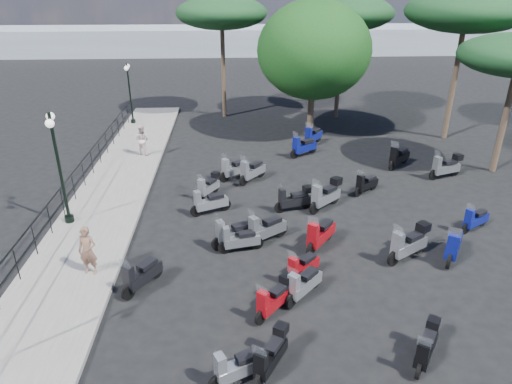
{
  "coord_description": "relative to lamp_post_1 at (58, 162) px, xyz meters",
  "views": [
    {
      "loc": [
        -1.41,
        -13.58,
        8.27
      ],
      "look_at": [
        -0.56,
        1.52,
        1.2
      ],
      "focal_mm": 32.0,
      "sensor_mm": 36.0,
      "label": 1
    }
  ],
  "objects": [
    {
      "name": "woman",
      "position": [
        1.68,
        -3.34,
        -1.57
      ],
      "size": [
        0.63,
        0.47,
        1.56
      ],
      "primitive_type": "imported",
      "rotation": [
        0.0,
        0.0,
        -0.17
      ],
      "color": "brown",
      "rests_on": "sidewalk"
    },
    {
      "name": "scooter_14",
      "position": [
        7.97,
        -4.7,
        -2.05
      ],
      "size": [
        1.21,
        1.27,
        1.31
      ],
      "rotation": [
        0.0,
        0.0,
        2.38
      ],
      "color": "black",
      "rests_on": "ground"
    },
    {
      "name": "scooter_9",
      "position": [
        7.14,
        -1.6,
        -2.01
      ],
      "size": [
        1.55,
        1.13,
        1.43
      ],
      "rotation": [
        0.0,
        0.0,
        2.17
      ],
      "color": "black",
      "rests_on": "ground"
    },
    {
      "name": "scooter_15",
      "position": [
        8.93,
        -2.07,
        -1.99
      ],
      "size": [
        1.22,
        1.53,
        1.47
      ],
      "rotation": [
        0.0,
        0.0,
        2.49
      ],
      "color": "black",
      "rests_on": "ground"
    },
    {
      "name": "scooter_29",
      "position": [
        15.76,
        3.59,
        -1.98
      ],
      "size": [
        1.68,
        0.84,
        1.39
      ],
      "rotation": [
        0.0,
        0.0,
        1.92
      ],
      "color": "black",
      "rests_on": "ground"
    },
    {
      "name": "scooter_20",
      "position": [
        13.1,
        -2.98,
        -2.0
      ],
      "size": [
        1.11,
        1.59,
        1.45
      ],
      "rotation": [
        0.0,
        0.0,
        2.57
      ],
      "color": "black",
      "rests_on": "ground"
    },
    {
      "name": "scooter_26",
      "position": [
        14.74,
        -1.18,
        -2.09
      ],
      "size": [
        1.33,
        0.9,
        1.2
      ],
      "rotation": [
        0.0,
        0.0,
        2.12
      ],
      "color": "black",
      "rests_on": "ground"
    },
    {
      "name": "sidewalk",
      "position": [
        0.95,
        1.42,
        -2.43
      ],
      "size": [
        3.0,
        30.0,
        0.15
      ],
      "primitive_type": "cube",
      "color": "slate",
      "rests_on": "ground"
    },
    {
      "name": "broadleaf_tree",
      "position": [
        10.57,
        10.03,
        2.3
      ],
      "size": [
        6.15,
        6.15,
        7.43
      ],
      "color": "#38281E",
      "rests_on": "ground"
    },
    {
      "name": "scooter_1",
      "position": [
        3.32,
        -4.01,
        -2.04
      ],
      "size": [
        1.02,
        1.47,
        1.34
      ],
      "rotation": [
        0.0,
        0.0,
        2.57
      ],
      "color": "black",
      "rests_on": "ground"
    },
    {
      "name": "pedestrian_far",
      "position": [
        1.52,
        7.06,
        -1.57
      ],
      "size": [
        0.93,
        0.84,
        1.57
      ],
      "primitive_type": "imported",
      "rotation": [
        0.0,
        0.0,
        2.75
      ],
      "color": "beige",
      "rests_on": "sidewalk"
    },
    {
      "name": "lamp_post_2",
      "position": [
        -0.05,
        12.82,
        -0.28
      ],
      "size": [
        0.34,
        1.07,
        3.63
      ],
      "rotation": [
        0.0,
        0.0,
        0.1
      ],
      "color": "black",
      "rests_on": "sidewalk"
    },
    {
      "name": "scooter_22",
      "position": [
        9.69,
        0.85,
        -1.95
      ],
      "size": [
        1.48,
        1.38,
        1.47
      ],
      "rotation": [
        0.0,
        0.0,
        2.31
      ],
      "color": "black",
      "rests_on": "ground"
    },
    {
      "name": "scooter_5",
      "position": [
        6.14,
        3.99,
        -2.03
      ],
      "size": [
        1.45,
        1.11,
        1.37
      ],
      "rotation": [
        0.0,
        0.0,
        2.2
      ],
      "color": "black",
      "rests_on": "ground"
    },
    {
      "name": "scooter_4",
      "position": [
        5.04,
        2.21,
        -2.06
      ],
      "size": [
        0.95,
        1.32,
        1.19
      ],
      "rotation": [
        0.0,
        0.0,
        2.56
      ],
      "color": "black",
      "rests_on": "ground"
    },
    {
      "name": "pine_1",
      "position": [
        18.25,
        9.28,
        4.27
      ],
      "size": [
        6.25,
        6.25,
        7.89
      ],
      "color": "#38281E",
      "rests_on": "ground"
    },
    {
      "name": "lamp_post_1",
      "position": [
        0.0,
        0.0,
        0.0
      ],
      "size": [
        0.57,
        1.17,
        4.13
      ],
      "rotation": [
        0.0,
        0.0,
        0.31
      ],
      "color": "black",
      "rests_on": "sidewalk"
    },
    {
      "name": "scooter_27",
      "position": [
        11.68,
        2.16,
        -2.09
      ],
      "size": [
        1.23,
        1.0,
        1.19
      ],
      "rotation": [
        0.0,
        0.0,
        2.23
      ],
      "color": "black",
      "rests_on": "ground"
    },
    {
      "name": "scooter_28",
      "position": [
        14.06,
        5.01,
        -2.0
      ],
      "size": [
        1.38,
        1.35,
        1.45
      ],
      "rotation": [
        0.0,
        0.0,
        2.34
      ],
      "color": "black",
      "rests_on": "ground"
    },
    {
      "name": "scooter_23",
      "position": [
        9.7,
        6.77,
        -2.02
      ],
      "size": [
        1.51,
        1.12,
        1.41
      ],
      "rotation": [
        0.0,
        0.0,
        2.18
      ],
      "color": "black",
      "rests_on": "ground"
    },
    {
      "name": "pine_2",
      "position": [
        5.62,
        14.52,
        3.89
      ],
      "size": [
        5.59,
        5.59,
        7.4
      ],
      "color": "#38281E",
      "rests_on": "ground"
    },
    {
      "name": "scooter_3",
      "position": [
        6.23,
        -2.15,
        -2.08
      ],
      "size": [
        1.54,
        0.58,
        1.23
      ],
      "rotation": [
        0.0,
        0.0,
        1.78
      ],
      "color": "black",
      "rests_on": "ground"
    },
    {
      "name": "pine_0",
      "position": [
        12.95,
        13.91,
        3.91
      ],
      "size": [
        6.05,
        6.05,
        7.5
      ],
      "color": "#38281E",
      "rests_on": "ground"
    },
    {
      "name": "scooter_8",
      "position": [
        8.07,
        -3.82,
        -2.08
      ],
      "size": [
        1.17,
        1.12,
        1.21
      ],
      "rotation": [
        0.0,
        0.0,
        2.33
      ],
      "color": "black",
      "rests_on": "ground"
    },
    {
      "name": "scooter_7",
      "position": [
        6.08,
        -7.6,
        -2.07
      ],
      "size": [
        1.45,
        0.83,
        1.24
      ],
      "rotation": [
        0.0,
        0.0,
        2.02
      ],
      "color": "black",
      "rests_on": "ground"
    },
    {
      "name": "ground",
      "position": [
        7.45,
        -1.58,
        -2.5
      ],
      "size": [
        120.0,
        120.0,
        0.0
      ],
      "primitive_type": "plane",
      "color": "black",
      "rests_on": "ground"
    },
    {
      "name": "railing",
      "position": [
        -0.35,
        1.22,
        -1.61
      ],
      "size": [
        0.04,
        26.04,
        1.1
      ],
      "color": "black",
      "rests_on": "sidewalk"
    },
    {
      "name": "scooter_2",
      "position": [
        6.05,
        -1.82,
        -2.02
      ],
      "size": [
        1.64,
        0.88,
        1.39
      ],
      "rotation": [
        0.0,
        0.0,
        1.98
      ],
      "color": "black",
      "rests_on": "ground"
    },
    {
      "name": "scooter_10",
      "position": [
        5.13,
        0.64,
        -2.04
      ],
      "size": [
        1.57,
        0.85,
        1.32
      ],
      "rotation": [
        0.0,
        0.0,
        1.98
      ],
      "color": "black",
      "rests_on": "ground"
    },
    {
      "name": "scooter_16",
      "position": [
        8.42,
        0.72,
        -2.03
      ],
      "size": [
        1.55,
        0.71,
        1.26
      ],
      "rotation": [
        0.0,
        0.0,
        1.87
      ],
      "color": "black",
      "rests_on": "ground"
    },
    {
      "name": "scooter_21",
      "position": [
        11.66,
        -2.89,
        -1.95
      ],
      "size": [
        1.63,
        1.14,
        1.46
      ],
      "rotation": [
        0.0,
        0.0,
        2.13
      ],
      "color": "black",
      "rests_on": "ground"
    },
    {
      "name": "distant_hills",
      "position": [
        7.45,
        43.42,
        -1.0
      ],
      "size": [
        70.0,
        8.0,
        3.0
      ],
      "primitive_type": "cube",
      "color": "gray",
      "rests_on": "ground"
    },
    {
      "name": "scooter_19",
      "position": [
        10.49,
        -7.26,
        -2.05
      ],
      "size": [
        0.98,
        1.3,
        1.19
      ],
      "rotation": [
        0.0,
        0.0,
        2.54
      ],
      "color": "black",
      "rests_on": "ground"
    },
    {
      "name": "scooter_17",
      "position": [
        10.49,
        8.48,
        -2.01
      ],
      "size": [
        1.17,
        1.48,
        1.41
      ],
      "rotation": [
        0.0,
        0.0,
        2.49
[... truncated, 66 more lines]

